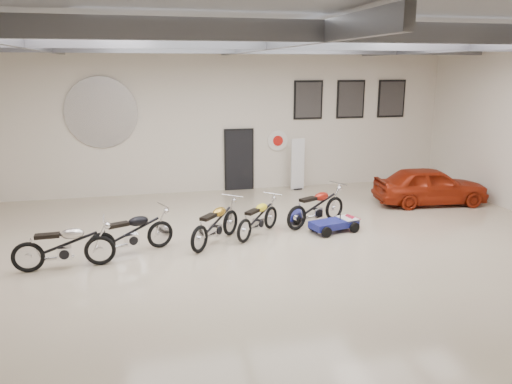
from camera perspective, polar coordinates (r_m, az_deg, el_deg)
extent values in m
cube|color=#B7AA8B|center=(12.04, 1.31, -6.44)|extent=(16.00, 12.00, 0.01)
cube|color=slate|center=(11.30, 1.46, 18.02)|extent=(16.00, 12.00, 0.01)
cube|color=beige|center=(17.24, -3.68, 8.33)|extent=(16.00, 0.02, 5.00)
cube|color=black|center=(17.48, -1.96, 3.63)|extent=(0.92, 0.08, 2.10)
imported|color=#98240D|center=(16.64, 19.29, 0.70)|extent=(1.77, 3.63, 1.19)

